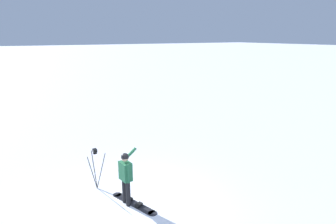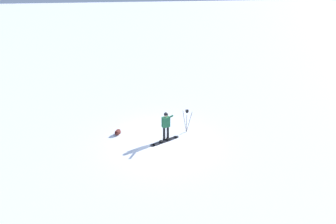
% 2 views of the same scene
% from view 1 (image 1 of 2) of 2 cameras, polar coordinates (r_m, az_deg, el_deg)
% --- Properties ---
extents(ground_plane, '(300.00, 300.00, 0.00)m').
position_cam_1_polar(ground_plane, '(9.11, -6.73, -18.01)').
color(ground_plane, white).
extents(snowboarder, '(0.63, 0.52, 1.65)m').
position_cam_1_polar(snowboarder, '(8.86, -8.18, -11.75)').
color(snowboarder, black).
rests_on(snowboarder, ground_plane).
extents(snowboard, '(0.75, 1.73, 0.10)m').
position_cam_1_polar(snowboard, '(9.29, -6.63, -17.14)').
color(snowboard, black).
rests_on(snowboard, ground_plane).
extents(camera_tripod, '(0.62, 0.49, 1.39)m').
position_cam_1_polar(camera_tripod, '(9.88, -13.91, -9.12)').
color(camera_tripod, '#262628').
rests_on(camera_tripod, ground_plane).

